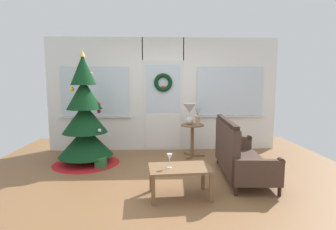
% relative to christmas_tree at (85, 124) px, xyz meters
% --- Properties ---
extents(ground_plane, '(6.76, 6.76, 0.00)m').
position_rel_christmas_tree_xyz_m(ground_plane, '(1.51, -1.06, -0.77)').
color(ground_plane, brown).
extents(back_wall_with_door, '(5.20, 0.19, 2.55)m').
position_rel_christmas_tree_xyz_m(back_wall_with_door, '(1.51, 1.02, 0.51)').
color(back_wall_with_door, white).
rests_on(back_wall_with_door, ground).
extents(christmas_tree, '(1.26, 1.26, 2.15)m').
position_rel_christmas_tree_xyz_m(christmas_tree, '(0.00, 0.00, 0.00)').
color(christmas_tree, '#4C331E').
rests_on(christmas_tree, ground).
extents(settee_sofa, '(0.81, 1.65, 0.96)m').
position_rel_christmas_tree_xyz_m(settee_sofa, '(2.70, -0.83, -0.40)').
color(settee_sofa, black).
rests_on(settee_sofa, ground).
extents(side_table, '(0.50, 0.48, 0.68)m').
position_rel_christmas_tree_xyz_m(side_table, '(2.11, 0.38, -0.29)').
color(side_table, brown).
rests_on(side_table, ground).
extents(table_lamp, '(0.28, 0.28, 0.44)m').
position_rel_christmas_tree_xyz_m(table_lamp, '(2.05, 0.42, 0.20)').
color(table_lamp, silver).
rests_on(table_lamp, side_table).
extents(flower_vase, '(0.11, 0.10, 0.35)m').
position_rel_christmas_tree_xyz_m(flower_vase, '(2.21, 0.32, 0.03)').
color(flower_vase, tan).
rests_on(flower_vase, side_table).
extents(coffee_table, '(0.88, 0.59, 0.42)m').
position_rel_christmas_tree_xyz_m(coffee_table, '(1.68, -1.55, -0.42)').
color(coffee_table, brown).
rests_on(coffee_table, ground).
extents(wine_glass, '(0.08, 0.08, 0.20)m').
position_rel_christmas_tree_xyz_m(wine_glass, '(1.54, -1.58, -0.21)').
color(wine_glass, silver).
rests_on(wine_glass, coffee_table).
extents(gift_box, '(0.20, 0.18, 0.20)m').
position_rel_christmas_tree_xyz_m(gift_box, '(0.34, -0.30, -0.67)').
color(gift_box, '#266633').
rests_on(gift_box, ground).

